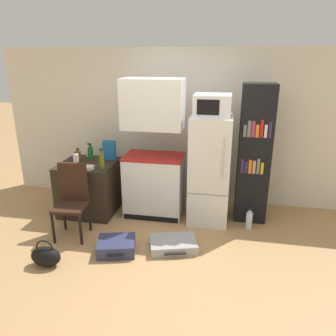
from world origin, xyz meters
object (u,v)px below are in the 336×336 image
bowl (89,168)px  chair (72,195)px  bookshelf (254,155)px  bottle_olive_oil (102,160)px  suitcase_large_flat (173,244)px  side_table (90,187)px  microwave (213,105)px  kitchen_hutch (154,155)px  water_bottle_front (249,220)px  bottle_green_tall (91,153)px  handbag (46,256)px  bottle_milk_white (76,159)px  cereal_box (109,150)px  refrigerator (210,170)px  bottle_clear_short (89,151)px  suitcase_small_flat (116,246)px  bottle_amber_beer (78,156)px

bowl → chair: (-0.07, -0.43, -0.25)m
bookshelf → bottle_olive_oil: (-2.12, -0.42, -0.08)m
suitcase_large_flat → side_table: bearing=134.2°
microwave → bottle_olive_oil: size_ratio=1.68×
kitchen_hutch → water_bottle_front: 1.65m
bottle_olive_oil → water_bottle_front: (2.11, 0.10, -0.79)m
side_table → bookshelf: bearing=5.0°
bottle_green_tall → handbag: size_ratio=0.70×
bottle_milk_white → cereal_box: 0.51m
microwave → suitcase_large_flat: microwave is taller
bookshelf → bowl: size_ratio=12.53×
kitchen_hutch → bottle_green_tall: bearing=176.1°
refrigerator → bowl: refrigerator is taller
bottle_green_tall → side_table: bearing=-83.2°
bookshelf → bottle_green_tall: 2.46m
cereal_box → side_table: bearing=-141.4°
bottle_clear_short → bottle_milk_white: bottle_clear_short is taller
side_table → water_bottle_front: (2.42, -0.11, -0.27)m
microwave → bottle_clear_short: 2.11m
water_bottle_front → bottle_milk_white: bearing=178.8°
bottle_clear_short → water_bottle_front: bearing=-9.4°
suitcase_small_flat → bottle_clear_short: bearing=108.8°
water_bottle_front → bottle_amber_beer: bearing=176.1°
bottle_clear_short → bookshelf: bearing=-2.2°
chair → suitcase_large_flat: size_ratio=1.48×
suitcase_small_flat → water_bottle_front: size_ratio=1.76×
microwave → bottle_amber_beer: bearing=-180.0°
microwave → bottle_green_tall: 2.02m
kitchen_hutch → chair: kitchen_hutch is taller
kitchen_hutch → bookshelf: bearing=4.0°
bottle_milk_white → suitcase_large_flat: (1.61, -0.77, -0.81)m
bottle_clear_short → suitcase_small_flat: size_ratio=0.41×
bowl → water_bottle_front: bearing=3.8°
refrigerator → bottle_amber_beer: 2.01m
microwave → bottle_green_tall: microwave is taller
bottle_clear_short → bowl: bottle_clear_short is taller
side_table → bottle_green_tall: (-0.02, 0.18, 0.50)m
kitchen_hutch → handbag: size_ratio=5.64×
bottle_olive_oil → bottle_clear_short: (-0.42, 0.52, -0.03)m
bottle_olive_oil → suitcase_small_flat: size_ratio=0.54×
side_table → bookshelf: (2.43, 0.21, 0.60)m
bottle_green_tall → cereal_box: 0.30m
kitchen_hutch → bottle_clear_short: size_ratio=9.28×
bottle_milk_white → cereal_box: size_ratio=0.61×
bottle_olive_oil → suitcase_small_flat: 1.26m
bookshelf → handbag: 3.02m
bowl → bottle_green_tall: bearing=109.3°
bowl → chair: chair is taller
suitcase_small_flat → refrigerator: bearing=31.7°
bookshelf → water_bottle_front: size_ratio=6.48×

